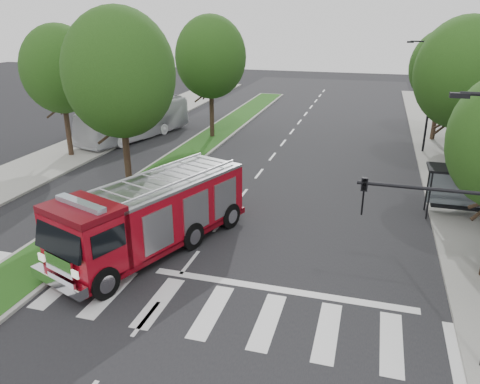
# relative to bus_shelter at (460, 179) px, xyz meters

# --- Properties ---
(ground) EXTENTS (140.00, 140.00, 0.00)m
(ground) POSITION_rel_bus_shelter_xyz_m (-11.20, -8.15, -2.04)
(ground) COLOR black
(ground) RESTS_ON ground
(sidewalk_right) EXTENTS (5.00, 80.00, 0.15)m
(sidewalk_right) POSITION_rel_bus_shelter_xyz_m (1.30, 1.85, -1.96)
(sidewalk_right) COLOR gray
(sidewalk_right) RESTS_ON ground
(sidewalk_left) EXTENTS (5.00, 80.00, 0.15)m
(sidewalk_left) POSITION_rel_bus_shelter_xyz_m (-25.70, 1.85, -1.96)
(sidewalk_left) COLOR gray
(sidewalk_left) RESTS_ON ground
(median) EXTENTS (3.00, 50.00, 0.15)m
(median) POSITION_rel_bus_shelter_xyz_m (-17.20, 9.85, -1.96)
(median) COLOR gray
(median) RESTS_ON ground
(bus_shelter) EXTENTS (3.20, 1.60, 2.61)m
(bus_shelter) POSITION_rel_bus_shelter_xyz_m (0.00, 0.00, 0.00)
(bus_shelter) COLOR black
(bus_shelter) RESTS_ON ground
(tree_right_mid) EXTENTS (5.60, 5.60, 9.72)m
(tree_right_mid) POSITION_rel_bus_shelter_xyz_m (0.30, 5.85, 4.45)
(tree_right_mid) COLOR black
(tree_right_mid) RESTS_ON ground
(tree_right_far) EXTENTS (5.00, 5.00, 8.73)m
(tree_right_far) POSITION_rel_bus_shelter_xyz_m (0.30, 15.85, 3.80)
(tree_right_far) COLOR black
(tree_right_far) RESTS_ON ground
(tree_median_near) EXTENTS (5.80, 5.80, 10.16)m
(tree_median_near) POSITION_rel_bus_shelter_xyz_m (-17.20, -2.15, 4.77)
(tree_median_near) COLOR black
(tree_median_near) RESTS_ON ground
(tree_median_far) EXTENTS (5.60, 5.60, 9.72)m
(tree_median_far) POSITION_rel_bus_shelter_xyz_m (-17.20, 11.85, 4.45)
(tree_median_far) COLOR black
(tree_median_far) RESTS_ON ground
(tree_left_mid) EXTENTS (5.20, 5.20, 9.16)m
(tree_left_mid) POSITION_rel_bus_shelter_xyz_m (-25.20, 3.85, 4.12)
(tree_left_mid) COLOR black
(tree_left_mid) RESTS_ON ground
(streetlight_right_near) EXTENTS (4.08, 0.22, 8.00)m
(streetlight_right_near) POSITION_rel_bus_shelter_xyz_m (-1.59, -11.65, 2.63)
(streetlight_right_near) COLOR black
(streetlight_right_near) RESTS_ON ground
(streetlight_right_far) EXTENTS (2.11, 0.20, 8.00)m
(streetlight_right_far) POSITION_rel_bus_shelter_xyz_m (-0.85, 11.85, 2.44)
(streetlight_right_far) COLOR black
(streetlight_right_far) RESTS_ON ground
(fire_engine) EXTENTS (6.07, 10.12, 3.37)m
(fire_engine) POSITION_rel_bus_shelter_xyz_m (-13.13, -7.42, -0.42)
(fire_engine) COLOR #5D050D
(fire_engine) RESTS_ON ground
(city_bus) EXTENTS (5.37, 11.20, 3.04)m
(city_bus) POSITION_rel_bus_shelter_xyz_m (-23.20, 10.00, -0.52)
(city_bus) COLOR silver
(city_bus) RESTS_ON ground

